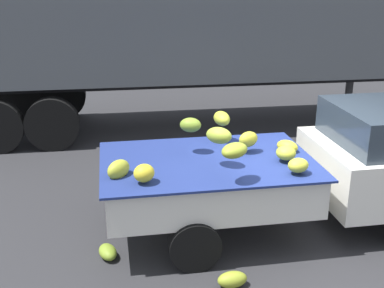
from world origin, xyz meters
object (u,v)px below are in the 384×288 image
at_px(pickup_truck, 346,164).
at_px(fallen_banana_bunch_by_wheel, 232,279).
at_px(fallen_banana_bunch_near_tailgate, 108,252).
at_px(semi_trailer, 214,14).

distance_m(pickup_truck, fallen_banana_bunch_by_wheel, 2.46).
relative_size(pickup_truck, fallen_banana_bunch_near_tailgate, 14.40).
height_order(pickup_truck, fallen_banana_bunch_by_wheel, pickup_truck).
xyz_separation_m(fallen_banana_bunch_near_tailgate, fallen_banana_bunch_by_wheel, (1.43, -0.82, 0.01)).
distance_m(fallen_banana_bunch_near_tailgate, fallen_banana_bunch_by_wheel, 1.65).
bearing_deg(fallen_banana_bunch_by_wheel, semi_trailer, 81.38).
bearing_deg(fallen_banana_bunch_by_wheel, fallen_banana_bunch_near_tailgate, 150.17).
xyz_separation_m(semi_trailer, fallen_banana_bunch_by_wheel, (-0.95, -6.27, -2.45)).
xyz_separation_m(pickup_truck, fallen_banana_bunch_near_tailgate, (-3.35, -0.51, -0.80)).
distance_m(semi_trailer, fallen_banana_bunch_near_tailgate, 6.44).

